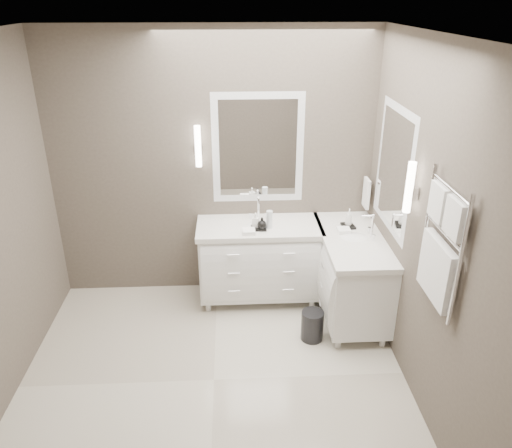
{
  "coord_description": "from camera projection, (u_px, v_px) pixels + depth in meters",
  "views": [
    {
      "loc": [
        0.18,
        -3.24,
        2.93
      ],
      "look_at": [
        0.39,
        0.7,
        1.1
      ],
      "focal_mm": 35.0,
      "sensor_mm": 36.0,
      "label": 1
    }
  ],
  "objects": [
    {
      "name": "ceiling",
      "position": [
        198.0,
        35.0,
        3.03
      ],
      "size": [
        3.2,
        3.0,
        0.01
      ],
      "primitive_type": "cube",
      "color": "white",
      "rests_on": "wall_back"
    },
    {
      "name": "wall_right",
      "position": [
        426.0,
        230.0,
        3.67
      ],
      "size": [
        0.01,
        3.0,
        2.7
      ],
      "primitive_type": "cube",
      "color": "#514941",
      "rests_on": "floor"
    },
    {
      "name": "sconce_right",
      "position": [
        409.0,
        188.0,
        3.77
      ],
      "size": [
        0.06,
        0.06,
        0.4
      ],
      "color": "white",
      "rests_on": "wall_right"
    },
    {
      "name": "water_bottle",
      "position": [
        269.0,
        219.0,
        4.84
      ],
      "size": [
        0.08,
        0.08,
        0.18
      ],
      "primitive_type": "cylinder",
      "rotation": [
        0.0,
        0.0,
        -0.38
      ],
      "color": "silver",
      "rests_on": "vanity_back"
    },
    {
      "name": "floor",
      "position": [
        214.0,
        380.0,
        4.17
      ],
      "size": [
        3.2,
        3.0,
        0.01
      ],
      "primitive_type": "cube",
      "color": "beige",
      "rests_on": "ground"
    },
    {
      "name": "wall_back",
      "position": [
        213.0,
        168.0,
        4.96
      ],
      "size": [
        3.2,
        0.01,
        2.7
      ],
      "primitive_type": "cube",
      "color": "#514941",
      "rests_on": "floor"
    },
    {
      "name": "soap_bottle_c",
      "position": [
        349.0,
        217.0,
        4.85
      ],
      "size": [
        0.08,
        0.08,
        0.17
      ],
      "primitive_type": "imported",
      "rotation": [
        0.0,
        0.0,
        -0.23
      ],
      "color": "white",
      "rests_on": "amenity_tray_right"
    },
    {
      "name": "towel_ladder",
      "position": [
        440.0,
        250.0,
        3.29
      ],
      "size": [
        0.06,
        0.58,
        0.9
      ],
      "color": "white",
      "rests_on": "wall_right"
    },
    {
      "name": "vanity_back",
      "position": [
        259.0,
        257.0,
        5.09
      ],
      "size": [
        1.24,
        0.59,
        0.97
      ],
      "color": "white",
      "rests_on": "floor"
    },
    {
      "name": "towel_bar_corner",
      "position": [
        366.0,
        193.0,
        5.0
      ],
      "size": [
        0.03,
        0.22,
        0.3
      ],
      "color": "white",
      "rests_on": "wall_right"
    },
    {
      "name": "amenity_tray_back",
      "position": [
        259.0,
        228.0,
        4.84
      ],
      "size": [
        0.15,
        0.11,
        0.02
      ],
      "primitive_type": "cube",
      "rotation": [
        0.0,
        0.0,
        -0.02
      ],
      "color": "black",
      "rests_on": "vanity_back"
    },
    {
      "name": "soap_bottle_a",
      "position": [
        255.0,
        220.0,
        4.82
      ],
      "size": [
        0.08,
        0.08,
        0.14
      ],
      "primitive_type": "imported",
      "rotation": [
        0.0,
        0.0,
        -0.22
      ],
      "color": "white",
      "rests_on": "amenity_tray_back"
    },
    {
      "name": "amenity_tray_right",
      "position": [
        348.0,
        226.0,
        4.89
      ],
      "size": [
        0.13,
        0.16,
        0.02
      ],
      "primitive_type": "cube",
      "rotation": [
        0.0,
        0.0,
        0.15
      ],
      "color": "black",
      "rests_on": "vanity_right"
    },
    {
      "name": "vanity_right",
      "position": [
        351.0,
        271.0,
        4.84
      ],
      "size": [
        0.59,
        1.24,
        0.97
      ],
      "color": "white",
      "rests_on": "floor"
    },
    {
      "name": "sconce_back",
      "position": [
        198.0,
        147.0,
        4.78
      ],
      "size": [
        0.06,
        0.06,
        0.4
      ],
      "color": "white",
      "rests_on": "wall_back"
    },
    {
      "name": "waste_bin",
      "position": [
        312.0,
        325.0,
        4.6
      ],
      "size": [
        0.22,
        0.22,
        0.29
      ],
      "primitive_type": "cylinder",
      "rotation": [
        0.0,
        0.0,
        0.09
      ],
      "color": "black",
      "rests_on": "floor"
    },
    {
      "name": "soap_bottle_b",
      "position": [
        262.0,
        223.0,
        4.79
      ],
      "size": [
        0.11,
        0.11,
        0.11
      ],
      "primitive_type": "imported",
      "rotation": [
        0.0,
        0.0,
        0.32
      ],
      "color": "black",
      "rests_on": "amenity_tray_back"
    },
    {
      "name": "mirror_right",
      "position": [
        394.0,
        169.0,
        4.31
      ],
      "size": [
        0.02,
        0.9,
        1.1
      ],
      "color": "white",
      "rests_on": "wall_right"
    },
    {
      "name": "mirror_back",
      "position": [
        258.0,
        149.0,
        4.88
      ],
      "size": [
        0.9,
        0.02,
        1.1
      ],
      "color": "white",
      "rests_on": "wall_back"
    },
    {
      "name": "wall_front",
      "position": [
        195.0,
        382.0,
        2.23
      ],
      "size": [
        3.2,
        0.01,
        2.7
      ],
      "primitive_type": "cube",
      "color": "#514941",
      "rests_on": "floor"
    }
  ]
}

